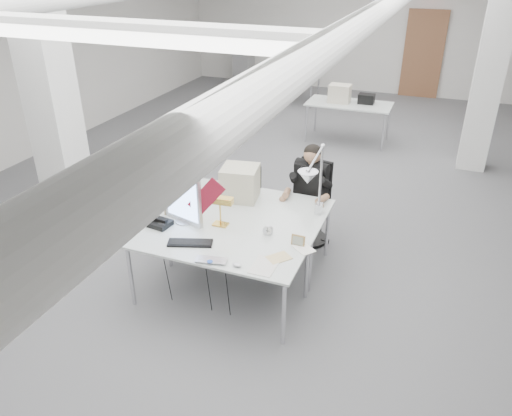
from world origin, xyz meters
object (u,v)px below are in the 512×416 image
Objects in this scene: seated_person at (311,179)px; monitor at (183,196)px; office_chair at (310,206)px; bankers_lamp at (220,210)px; laptop at (210,263)px; desk_phone at (160,224)px; desk_main at (218,242)px; architect_lamp at (315,182)px; beige_monitor at (240,183)px.

monitor is at bearing -117.76° from seated_person.
office_chair is 2.66× the size of bankers_lamp.
desk_phone is at bearing 138.75° from laptop.
desk_main is 8.15× the size of desk_phone.
office_chair reaches higher than desk_phone.
desk_main is at bearing -97.18° from office_chair.
seated_person reaches higher than bankers_lamp.
desk_main is at bearing -123.24° from architect_lamp.
office_chair is 4.54× the size of desk_phone.
monitor is 2.79× the size of desk_phone.
bankers_lamp is at bearing 25.06° from monitor.
desk_main is at bearing -89.65° from beige_monitor.
bankers_lamp reaches higher than desk_phone.
seated_person is 1.37m from bankers_lamp.
monitor reaches higher than laptop.
bankers_lamp is at bearing 95.49° from laptop.
desk_main is 0.42m from laptop.
desk_main is at bearing 2.63° from desk_phone.
office_chair is 1.17m from architect_lamp.
laptop is 0.82× the size of bankers_lamp.
laptop is at bearing -90.65° from office_chair.
monitor is at bearing -123.88° from beige_monitor.
desk_phone is 1.71m from architect_lamp.
laptop is 1.39× the size of desk_phone.
desk_phone is 1.09m from beige_monitor.
bankers_lamp is 1.70× the size of desk_phone.
seated_person is at bearing 55.96° from bankers_lamp.
desk_phone reaches higher than laptop.
architect_lamp is (0.97, -0.29, 0.30)m from beige_monitor.
office_chair is at bearing 65.79° from monitor.
architect_lamp is (0.79, 0.71, 0.51)m from desk_main.
desk_main is at bearing -10.13° from monitor.
beige_monitor is at bearing 100.03° from desk_main.
beige_monitor is at bearing 89.82° from bankers_lamp.
laptop is at bearing -31.55° from monitor.
monitor is 0.42m from bankers_lamp.
office_chair is 3.27× the size of laptop.
beige_monitor is at bearing 67.56° from desk_phone.
office_chair is at bearing 102.13° from seated_person.
bankers_lamp is (-0.12, 0.31, 0.20)m from desk_main.
laptop is 0.31× the size of architect_lamp.
seated_person is 1.97m from laptop.
office_chair is 1.48m from bankers_lamp.
architect_lamp is (0.25, -0.86, 0.75)m from office_chair.
monitor is 0.39m from desk_phone.
desk_main is 1.81× the size of architect_lamp.
architect_lamp is (0.69, 1.11, 0.49)m from laptop.
architect_lamp is (0.91, 0.39, 0.31)m from bankers_lamp.
monitor reaches higher than bankers_lamp.
architect_lamp is at bearing -26.37° from beige_monitor.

